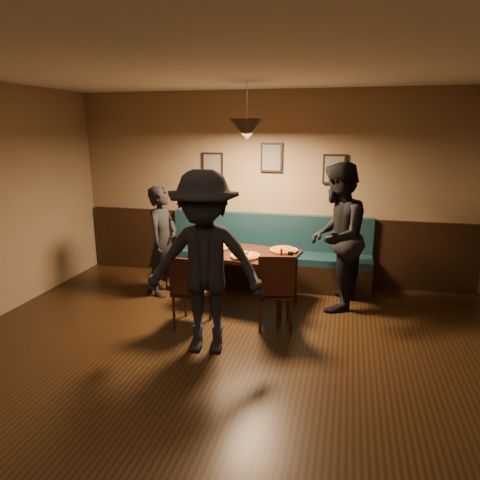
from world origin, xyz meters
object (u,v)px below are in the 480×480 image
(diner_right, at_px, (337,237))
(dining_table, at_px, (246,278))
(chair_near_right, at_px, (275,290))
(tabasco_bottle, at_px, (281,252))
(diner_left, at_px, (163,241))
(chair_near_left, at_px, (192,290))
(diner_front, at_px, (205,264))
(soda_glass, at_px, (290,257))
(booth_bench, at_px, (267,252))

(diner_right, bearing_deg, dining_table, -73.80)
(chair_near_right, height_order, diner_right, diner_right)
(tabasco_bottle, bearing_deg, diner_left, 174.60)
(chair_near_right, bearing_deg, tabasco_bottle, 78.86)
(diner_right, bearing_deg, chair_near_right, -31.04)
(chair_near_left, bearing_deg, diner_front, -53.84)
(chair_near_left, height_order, chair_near_right, chair_near_right)
(diner_right, height_order, soda_glass, diner_right)
(booth_bench, xyz_separation_m, diner_front, (-0.25, -2.11, 0.44))
(chair_near_left, relative_size, chair_near_right, 0.94)
(booth_bench, xyz_separation_m, chair_near_right, (0.36, -1.40, -0.04))
(booth_bench, xyz_separation_m, chair_near_left, (-0.60, -1.57, -0.07))
(dining_table, relative_size, diner_right, 0.69)
(chair_near_left, bearing_deg, tabasco_bottle, 40.13)
(chair_near_left, relative_size, tabasco_bottle, 6.56)
(dining_table, bearing_deg, diner_left, -173.91)
(diner_right, bearing_deg, booth_bench, -113.25)
(soda_glass, xyz_separation_m, tabasco_bottle, (-0.14, 0.22, -0.01))
(booth_bench, height_order, diner_right, diner_right)
(diner_left, distance_m, tabasco_bottle, 1.67)
(dining_table, bearing_deg, diner_front, -86.13)
(chair_near_right, bearing_deg, diner_left, 145.12)
(chair_near_left, bearing_deg, booth_bench, 72.64)
(booth_bench, bearing_deg, tabasco_bottle, -68.55)
(chair_near_left, xyz_separation_m, soda_glass, (1.08, 0.48, 0.34))
(dining_table, bearing_deg, chair_near_right, -43.10)
(soda_glass, distance_m, tabasco_bottle, 0.26)
(chair_near_right, height_order, diner_front, diner_front)
(dining_table, bearing_deg, diner_right, 16.17)
(diner_right, relative_size, tabasco_bottle, 14.28)
(diner_front, height_order, soda_glass, diner_front)
(dining_table, height_order, diner_right, diner_right)
(dining_table, distance_m, chair_near_left, 0.93)
(chair_near_right, xyz_separation_m, tabasco_bottle, (-0.01, 0.53, 0.30))
(diner_left, bearing_deg, tabasco_bottle, -89.28)
(chair_near_left, height_order, diner_front, diner_front)
(dining_table, height_order, tabasco_bottle, tabasco_bottle)
(chair_near_left, height_order, soda_glass, chair_near_left)
(tabasco_bottle, bearing_deg, booth_bench, 111.45)
(chair_near_left, relative_size, diner_right, 0.46)
(booth_bench, relative_size, chair_near_right, 3.29)
(chair_near_left, relative_size, diner_left, 0.57)
(dining_table, relative_size, chair_near_right, 1.42)
(diner_left, height_order, soda_glass, diner_left)
(booth_bench, distance_m, chair_near_left, 1.68)
(chair_near_left, distance_m, soda_glass, 1.23)
(booth_bench, bearing_deg, chair_near_right, -75.74)
(diner_front, bearing_deg, diner_left, 121.41)
(chair_near_right, relative_size, diner_left, 0.60)
(chair_near_left, bearing_deg, diner_left, 133.80)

